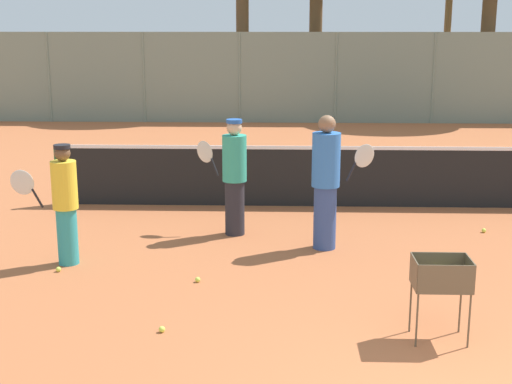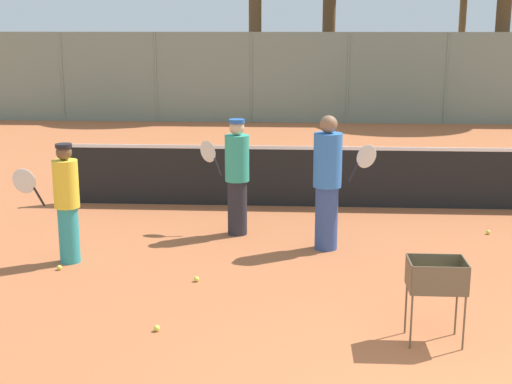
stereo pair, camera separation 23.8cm
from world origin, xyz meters
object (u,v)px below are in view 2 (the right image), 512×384
at_px(player_white_outfit, 328,182).
at_px(player_red_cap, 66,202).
at_px(player_yellow_shirt, 237,175).
at_px(tennis_net, 388,176).
at_px(parked_car, 275,91).
at_px(ball_cart, 438,282).

height_order(player_white_outfit, player_red_cap, player_white_outfit).
distance_m(player_white_outfit, player_red_cap, 3.56).
bearing_deg(player_yellow_shirt, tennis_net, -114.80).
relative_size(player_white_outfit, player_red_cap, 1.18).
bearing_deg(player_red_cap, player_yellow_shirt, -161.11).
height_order(tennis_net, parked_car, parked_car).
distance_m(tennis_net, parked_car, 15.13).
bearing_deg(player_white_outfit, ball_cart, -87.47).
distance_m(player_white_outfit, player_yellow_shirt, 1.48).
distance_m(player_yellow_shirt, parked_car, 16.67).
height_order(player_red_cap, ball_cart, player_red_cap).
bearing_deg(player_white_outfit, player_yellow_shirt, 138.47).
relative_size(player_red_cap, ball_cart, 1.87).
xyz_separation_m(player_white_outfit, player_yellow_shirt, (-1.33, 0.65, -0.07)).
relative_size(tennis_net, parked_car, 2.73).
xyz_separation_m(tennis_net, player_yellow_shirt, (-2.47, -1.75, 0.35)).
height_order(tennis_net, player_red_cap, player_red_cap).
bearing_deg(tennis_net, ball_cart, -91.63).
distance_m(player_yellow_shirt, ball_cart, 4.33).
xyz_separation_m(player_red_cap, player_yellow_shirt, (2.13, 1.45, 0.07)).
xyz_separation_m(player_red_cap, parked_car, (2.13, 18.12, -0.18)).
bearing_deg(parked_car, player_white_outfit, -85.58).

